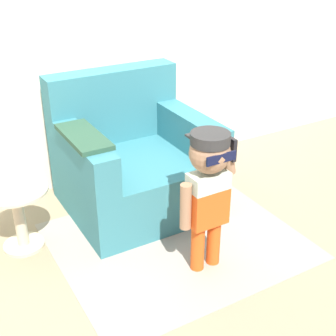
% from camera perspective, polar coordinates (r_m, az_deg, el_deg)
% --- Properties ---
extents(ground_plane, '(10.00, 10.00, 0.00)m').
position_cam_1_polar(ground_plane, '(3.43, -4.22, -4.96)').
color(ground_plane, '#998466').
extents(wall_back, '(10.00, 0.05, 2.60)m').
position_cam_1_polar(wall_back, '(3.51, -9.64, 18.32)').
color(wall_back, beige).
rests_on(wall_back, ground_plane).
extents(armchair, '(0.99, 0.93, 0.93)m').
position_cam_1_polar(armchair, '(3.35, -4.33, 0.70)').
color(armchair, teal).
rests_on(armchair, ground_plane).
extents(person_child, '(0.35, 0.27, 0.87)m').
position_cam_1_polar(person_child, '(2.58, 4.92, -1.63)').
color(person_child, '#E05119').
rests_on(person_child, ground_plane).
extents(side_table, '(0.40, 0.40, 0.42)m').
position_cam_1_polar(side_table, '(3.04, -17.76, -5.13)').
color(side_table, beige).
rests_on(side_table, ground_plane).
extents(rug, '(1.51, 1.29, 0.01)m').
position_cam_1_polar(rug, '(3.09, 1.09, -8.82)').
color(rug, '#9E9384').
rests_on(rug, ground_plane).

